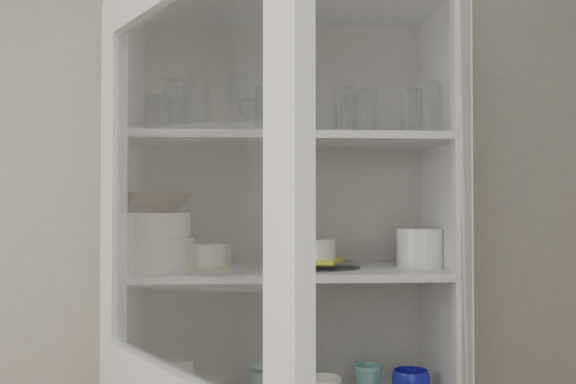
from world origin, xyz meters
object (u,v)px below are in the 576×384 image
(goblet_1, at_px, (249,117))
(terracotta_bowl, at_px, (151,203))
(pantry_cabinet, at_px, (287,367))
(glass_platter, at_px, (313,265))
(plate_stack_back, at_px, (201,254))
(goblet_2, at_px, (278,114))
(teal_jar, at_px, (263,381))
(yellow_trivet, at_px, (313,261))
(goblet_3, at_px, (355,115))
(white_ramekin, at_px, (313,249))
(mug_teal, at_px, (368,379))
(white_canister, at_px, (178,378))
(cream_bowl, at_px, (151,225))
(grey_bowl_stack, at_px, (420,248))
(plate_stack_front, at_px, (150,254))
(goblet_0, at_px, (159,115))

(goblet_1, relative_size, terracotta_bowl, 0.65)
(pantry_cabinet, bearing_deg, glass_platter, -41.29)
(plate_stack_back, bearing_deg, glass_platter, -17.56)
(goblet_1, bearing_deg, goblet_2, 2.66)
(terracotta_bowl, distance_m, glass_platter, 0.53)
(glass_platter, relative_size, teal_jar, 2.91)
(yellow_trivet, bearing_deg, terracotta_bowl, -172.58)
(goblet_2, distance_m, goblet_3, 0.25)
(pantry_cabinet, distance_m, white_ramekin, 0.39)
(goblet_2, distance_m, mug_teal, 0.90)
(white_ramekin, relative_size, white_canister, 1.20)
(cream_bowl, bearing_deg, terracotta_bowl, 0.00)
(yellow_trivet, bearing_deg, goblet_3, 27.76)
(plate_stack_back, bearing_deg, goblet_3, -4.26)
(teal_jar, bearing_deg, goblet_1, 114.46)
(plate_stack_back, bearing_deg, white_canister, -130.26)
(cream_bowl, distance_m, white_canister, 0.49)
(grey_bowl_stack, xyz_separation_m, teal_jar, (-0.49, 0.03, -0.41))
(goblet_1, height_order, teal_jar, goblet_1)
(teal_jar, bearing_deg, glass_platter, -6.87)
(goblet_2, xyz_separation_m, plate_stack_front, (-0.38, -0.18, -0.44))
(white_canister, bearing_deg, goblet_2, 15.04)
(pantry_cabinet, xyz_separation_m, plate_stack_front, (-0.41, -0.13, 0.37))
(plate_stack_front, bearing_deg, white_ramekin, 7.42)
(pantry_cabinet, xyz_separation_m, glass_platter, (0.08, -0.07, 0.33))
(plate_stack_front, relative_size, terracotta_bowl, 1.06)
(white_ramekin, relative_size, teal_jar, 1.40)
(plate_stack_front, relative_size, grey_bowl_stack, 1.76)
(plate_stack_back, distance_m, mug_teal, 0.66)
(goblet_0, bearing_deg, goblet_2, 4.03)
(cream_bowl, relative_size, grey_bowl_stack, 1.59)
(teal_jar, bearing_deg, yellow_trivet, -6.87)
(terracotta_bowl, bearing_deg, mug_teal, 9.35)
(goblet_2, relative_size, plate_stack_front, 0.73)
(goblet_1, height_order, plate_stack_back, goblet_1)
(goblet_0, bearing_deg, goblet_1, 4.49)
(goblet_0, xyz_separation_m, goblet_3, (0.63, -0.02, 0.00))
(glass_platter, bearing_deg, yellow_trivet, 0.00)
(mug_teal, bearing_deg, grey_bowl_stack, -29.66)
(pantry_cabinet, distance_m, yellow_trivet, 0.36)
(goblet_2, height_order, cream_bowl, goblet_2)
(goblet_0, relative_size, glass_platter, 0.57)
(pantry_cabinet, relative_size, white_canister, 18.04)
(goblet_3, distance_m, teal_jar, 0.89)
(goblet_1, relative_size, white_canister, 1.36)
(glass_platter, bearing_deg, plate_stack_back, 162.44)
(plate_stack_back, relative_size, yellow_trivet, 1.27)
(plate_stack_front, xyz_separation_m, white_canister, (0.07, 0.10, -0.39))
(cream_bowl, height_order, mug_teal, cream_bowl)
(goblet_2, bearing_deg, goblet_3, -10.71)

